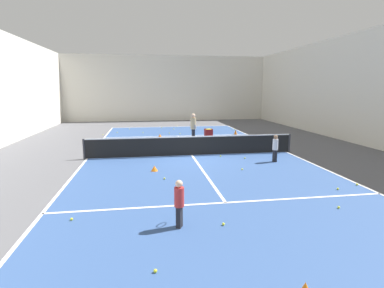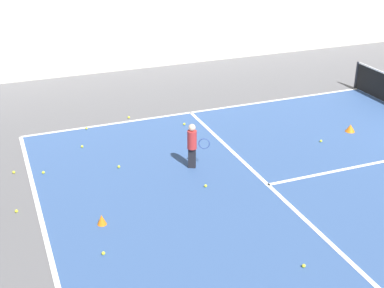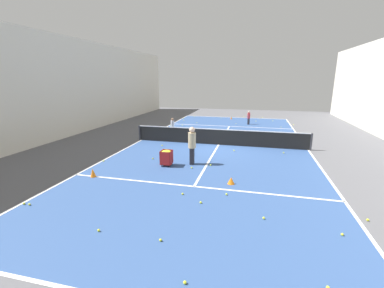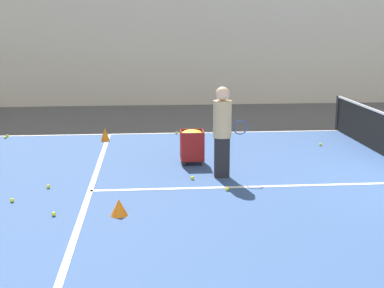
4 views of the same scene
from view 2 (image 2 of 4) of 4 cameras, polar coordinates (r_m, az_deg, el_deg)
The scene contains 18 objects.
line_baseline_near at distance 11.39m, azimuth -15.53°, elevation -8.83°, with size 9.99×0.10×0.00m, color white.
line_sideline_left at distance 19.84m, azimuth 17.16°, elevation 5.65°, with size 0.10×22.91×0.00m, color white.
line_service_near at distance 12.72m, azimuth 8.10°, elevation -4.33°, with size 9.99×0.10×0.00m, color white.
player_near_baseline at distance 13.10m, azimuth 0.06°, elevation 0.11°, with size 0.32×0.58×1.17m.
training_cone_0 at distance 11.26m, azimuth -9.61°, elevation -7.96°, with size 0.20×0.20×0.22m, color orange.
training_cone_2 at distance 16.05m, azimuth 16.53°, elevation 1.65°, with size 0.28×0.28×0.22m, color orange.
tennis_ball_9 at distance 10.20m, azimuth 11.83°, elevation -12.60°, with size 0.07×0.07×0.07m, color yellow.
tennis_ball_10 at distance 12.49m, azimuth 1.46°, elevation -4.48°, with size 0.07×0.07×0.07m, color yellow.
tennis_ball_12 at distance 10.43m, azimuth -9.44°, elevation -11.42°, with size 0.07×0.07×0.07m, color yellow.
tennis_ball_14 at distance 13.79m, azimuth -18.48°, elevation -2.87°, with size 0.07×0.07×0.07m, color yellow.
tennis_ball_16 at distance 14.72m, azimuth -11.65°, elevation -0.26°, with size 0.07×0.07×0.07m, color yellow.
tennis_ball_17 at distance 15.86m, azimuth -0.84°, elevation 2.15°, with size 0.07×0.07×0.07m, color yellow.
tennis_ball_24 at distance 16.46m, azimuth -6.77°, elevation 2.85°, with size 0.07×0.07×0.07m, color yellow.
tennis_ball_25 at distance 13.57m, azimuth -15.57°, elevation -2.94°, with size 0.07×0.07×0.07m, color yellow.
tennis_ball_27 at distance 12.13m, azimuth -18.23°, elevation -6.80°, with size 0.07×0.07×0.07m, color yellow.
tennis_ball_33 at distance 15.17m, azimuth 13.59°, elevation 0.32°, with size 0.07×0.07×0.07m, color yellow.
tennis_ball_36 at distance 13.47m, azimuth -7.81°, elevation -2.41°, with size 0.07×0.07×0.07m, color yellow.
tennis_ball_39 at distance 15.86m, azimuth -11.19°, elevation 1.66°, with size 0.07×0.07×0.07m, color yellow.
Camera 2 is at (9.59, -11.98, 6.14)m, focal length 50.00 mm.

